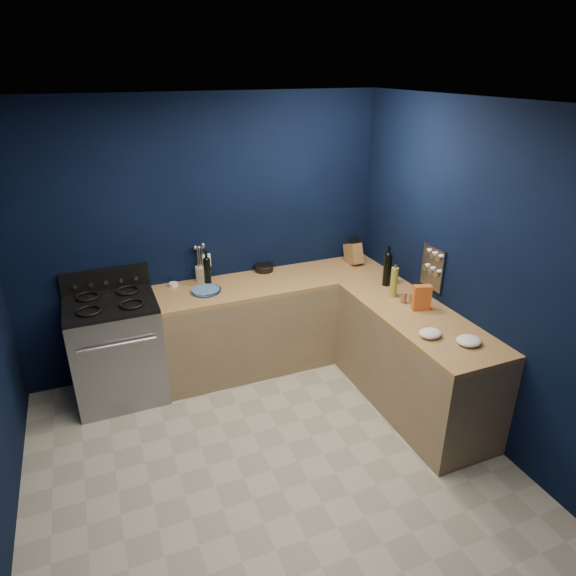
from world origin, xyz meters
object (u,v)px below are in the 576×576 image
crouton_bag (422,298)px  gas_range (117,351)px  knife_block (353,254)px  utensil_crock (201,273)px  plate_stack (206,291)px

crouton_bag → gas_range: bearing=173.8°
knife_block → utensil_crock: bearing=171.6°
gas_range → knife_block: knife_block is taller
gas_range → knife_block: (2.44, 0.12, 0.55)m
utensil_crock → knife_block: (1.57, -0.15, 0.03)m
gas_range → plate_stack: bearing=-1.1°
utensil_crock → crouton_bag: bearing=-40.2°
gas_range → crouton_bag: crouton_bag is taller
knife_block → plate_stack: bearing=-178.1°
gas_range → crouton_bag: bearing=-23.4°
gas_range → crouton_bag: size_ratio=4.18×
gas_range → plate_stack: plate_stack is taller
utensil_crock → knife_block: bearing=-5.6°
gas_range → utensil_crock: size_ratio=6.45×
gas_range → utensil_crock: 1.04m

